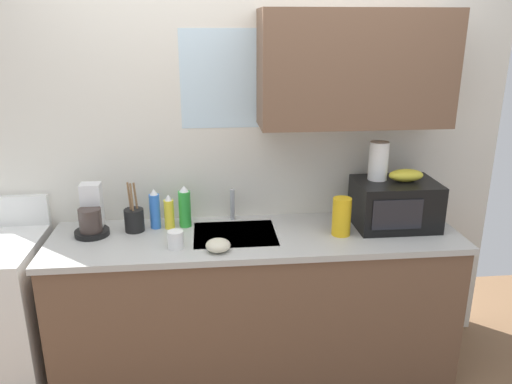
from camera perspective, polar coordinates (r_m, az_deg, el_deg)
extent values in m
cube|color=silver|center=(3.05, -0.66, 3.84)|extent=(3.06, 0.10, 2.50)
cube|color=brown|center=(2.86, 11.19, 13.51)|extent=(1.05, 0.32, 0.62)
cube|color=silver|center=(2.92, -2.98, 12.63)|extent=(0.56, 0.02, 0.55)
cube|color=brown|center=(3.05, 0.00, -12.90)|extent=(2.26, 0.60, 0.86)
cube|color=#B7B7B2|center=(2.84, 0.00, -5.12)|extent=(2.29, 0.63, 0.03)
cube|color=#9EA0A5|center=(2.87, -2.38, -6.01)|extent=(0.46, 0.38, 0.14)
cylinder|color=#B2B5BA|center=(3.02, -2.68, -1.44)|extent=(0.03, 0.03, 0.19)
cube|color=black|center=(3.02, 15.43, -1.29)|extent=(0.46, 0.34, 0.27)
cube|color=black|center=(2.85, 15.71, -2.49)|extent=(0.28, 0.01, 0.17)
ellipsoid|color=gold|center=(2.99, 16.60, 1.83)|extent=(0.20, 0.11, 0.07)
cylinder|color=white|center=(2.96, 13.68, 3.44)|extent=(0.11, 0.11, 0.22)
cylinder|color=black|center=(2.96, -18.04, -4.39)|extent=(0.19, 0.19, 0.03)
cylinder|color=#3F332D|center=(2.93, -18.23, -3.02)|extent=(0.12, 0.12, 0.13)
cube|color=silver|center=(2.98, -18.03, -1.48)|extent=(0.11, 0.09, 0.26)
cylinder|color=green|center=(2.94, -8.06, -1.91)|extent=(0.07, 0.07, 0.21)
cone|color=white|center=(2.90, -8.17, 0.38)|extent=(0.05, 0.05, 0.04)
cylinder|color=yellow|center=(2.93, -9.79, -2.49)|extent=(0.06, 0.06, 0.17)
cone|color=white|center=(2.90, -9.90, -0.61)|extent=(0.04, 0.04, 0.04)
cylinder|color=blue|center=(2.95, -11.36, -2.15)|extent=(0.06, 0.06, 0.20)
cone|color=white|center=(2.91, -11.50, 0.03)|extent=(0.04, 0.04, 0.04)
cylinder|color=gold|center=(2.83, 9.65, -2.76)|extent=(0.10, 0.10, 0.21)
cylinder|color=white|center=(2.68, -9.07, -5.35)|extent=(0.08, 0.08, 0.09)
cylinder|color=black|center=(2.94, -13.60, -3.11)|extent=(0.11, 0.11, 0.13)
cylinder|color=olive|center=(2.91, -14.04, -1.30)|extent=(0.02, 0.02, 0.25)
cylinder|color=olive|center=(2.91, -13.37, -1.26)|extent=(0.03, 0.02, 0.25)
cylinder|color=olive|center=(2.89, -13.79, -1.43)|extent=(0.02, 0.01, 0.25)
ellipsoid|color=beige|center=(2.63, -4.31, -6.03)|extent=(0.13, 0.13, 0.06)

